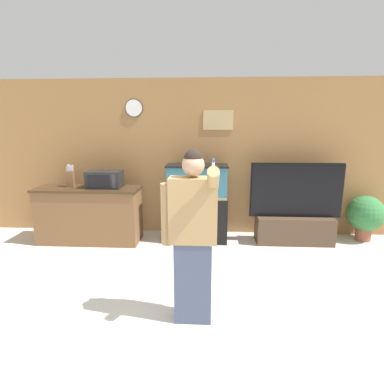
% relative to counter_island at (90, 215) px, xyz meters
% --- Properties ---
extents(ground_plane, '(18.00, 18.00, 0.00)m').
position_rel_counter_island_xyz_m(ground_plane, '(1.79, -2.61, -0.45)').
color(ground_plane, beige).
extents(wall_back_paneled, '(10.00, 0.08, 2.60)m').
position_rel_counter_island_xyz_m(wall_back_paneled, '(1.79, 0.58, 0.86)').
color(wall_back_paneled, olive).
rests_on(wall_back_paneled, ground_plane).
extents(counter_island, '(1.63, 0.58, 0.89)m').
position_rel_counter_island_xyz_m(counter_island, '(0.00, 0.00, 0.00)').
color(counter_island, brown).
rests_on(counter_island, ground_plane).
extents(microwave, '(0.53, 0.33, 0.26)m').
position_rel_counter_island_xyz_m(microwave, '(0.27, 0.02, 0.57)').
color(microwave, black).
rests_on(microwave, counter_island).
extents(knife_block, '(0.12, 0.08, 0.36)m').
position_rel_counter_island_xyz_m(knife_block, '(-0.29, 0.04, 0.59)').
color(knife_block, brown).
rests_on(knife_block, counter_island).
extents(aquarium_on_stand, '(0.97, 0.46, 1.25)m').
position_rel_counter_island_xyz_m(aquarium_on_stand, '(1.72, 0.16, 0.18)').
color(aquarium_on_stand, black).
rests_on(aquarium_on_stand, ground_plane).
extents(tv_on_stand, '(1.43, 0.40, 1.29)m').
position_rel_counter_island_xyz_m(tv_on_stand, '(3.27, 0.12, -0.07)').
color(tv_on_stand, '#4C3828').
rests_on(tv_on_stand, ground_plane).
extents(person_standing, '(0.52, 0.39, 1.64)m').
position_rel_counter_island_xyz_m(person_standing, '(1.76, -1.93, 0.41)').
color(person_standing, '#424C66').
rests_on(person_standing, ground_plane).
extents(potted_plant, '(0.57, 0.57, 0.74)m').
position_rel_counter_island_xyz_m(potted_plant, '(4.45, 0.29, -0.01)').
color(potted_plant, brown).
rests_on(potted_plant, ground_plane).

